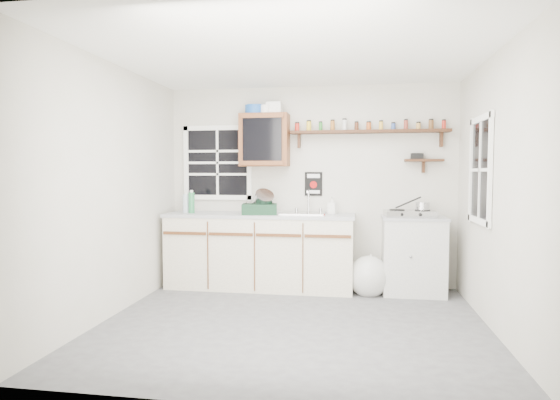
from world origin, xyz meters
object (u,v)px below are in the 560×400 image
at_px(spice_shelf, 368,131).
at_px(dish_rack, 261,206).
at_px(hotplate, 410,213).
at_px(right_cabinet, 413,255).
at_px(upper_cabinet, 265,140).
at_px(main_cabinet, 260,251).

bearing_deg(spice_shelf, dish_rack, -167.05).
height_order(spice_shelf, hotplate, spice_shelf).
bearing_deg(right_cabinet, upper_cabinet, 176.24).
xyz_separation_m(main_cabinet, upper_cabinet, (0.03, 0.14, 1.36)).
height_order(dish_rack, hotplate, dish_rack).
xyz_separation_m(dish_rack, hotplate, (1.76, 0.08, -0.07)).
relative_size(main_cabinet, hotplate, 3.86).
distance_m(spice_shelf, hotplate, 1.12).
distance_m(main_cabinet, hotplate, 1.85).
height_order(main_cabinet, dish_rack, dish_rack).
bearing_deg(upper_cabinet, spice_shelf, 3.13).
height_order(upper_cabinet, spice_shelf, upper_cabinet).
height_order(upper_cabinet, dish_rack, upper_cabinet).
relative_size(right_cabinet, dish_rack, 1.96).
xyz_separation_m(main_cabinet, hotplate, (1.79, 0.01, 0.49)).
xyz_separation_m(main_cabinet, spice_shelf, (1.30, 0.21, 1.47)).
xyz_separation_m(right_cabinet, spice_shelf, (-0.54, 0.19, 1.48)).
height_order(right_cabinet, dish_rack, dish_rack).
relative_size(right_cabinet, upper_cabinet, 1.40).
distance_m(right_cabinet, dish_rack, 1.89).
bearing_deg(hotplate, dish_rack, 178.15).
relative_size(right_cabinet, hotplate, 1.52).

